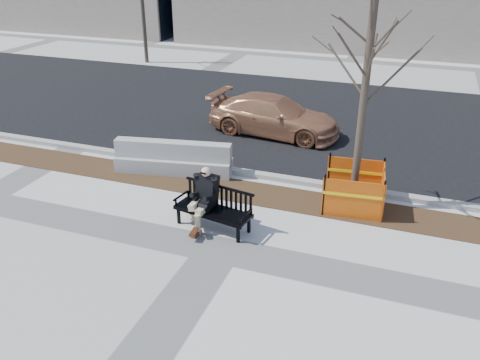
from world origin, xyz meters
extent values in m
plane|color=beige|center=(0.00, 0.00, 0.00)|extent=(120.00, 120.00, 0.00)
cube|color=#47301C|center=(0.00, 2.60, 0.00)|extent=(40.00, 1.20, 0.02)
cube|color=black|center=(0.00, 8.80, 0.00)|extent=(60.00, 10.40, 0.01)
cube|color=#9E9B93|center=(0.00, 3.55, 0.06)|extent=(60.00, 0.25, 0.12)
imported|color=#A86C49|center=(-0.87, 6.82, 0.00)|extent=(4.37, 2.13, 1.22)
camera|label=1|loc=(3.31, -7.88, 5.69)|focal=37.46mm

